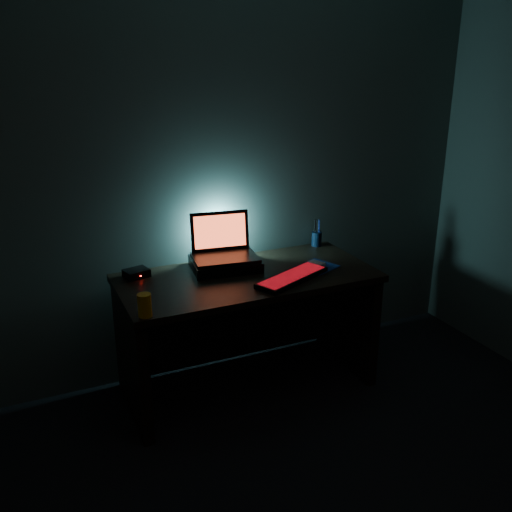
{
  "coord_description": "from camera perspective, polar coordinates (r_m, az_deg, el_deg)",
  "views": [
    {
      "loc": [
        -1.23,
        -1.23,
        1.98
      ],
      "look_at": [
        0.03,
        1.57,
        0.88
      ],
      "focal_mm": 40.0,
      "sensor_mm": 36.0,
      "label": 1
    }
  ],
  "objects": [
    {
      "name": "room",
      "position": [
        1.88,
        19.14,
        -4.22
      ],
      "size": [
        3.5,
        4.0,
        2.5
      ],
      "color": "black",
      "rests_on": "ground"
    },
    {
      "name": "desk",
      "position": [
        3.48,
        -1.18,
        -5.56
      ],
      "size": [
        1.5,
        0.7,
        0.75
      ],
      "color": "black",
      "rests_on": "ground"
    },
    {
      "name": "riser",
      "position": [
        3.43,
        -3.09,
        -0.76
      ],
      "size": [
        0.44,
        0.35,
        0.06
      ],
      "primitive_type": "cube",
      "rotation": [
        0.0,
        0.0,
        -0.14
      ],
      "color": "black",
      "rests_on": "desk"
    },
    {
      "name": "laptop",
      "position": [
        3.45,
        -3.32,
        0.92
      ],
      "size": [
        0.41,
        0.33,
        0.26
      ],
      "rotation": [
        0.0,
        0.0,
        -0.14
      ],
      "color": "black",
      "rests_on": "riser"
    },
    {
      "name": "keyboard",
      "position": [
        3.27,
        3.62,
        -2.16
      ],
      "size": [
        0.51,
        0.34,
        0.03
      ],
      "rotation": [
        0.0,
        0.0,
        0.42
      ],
      "color": "black",
      "rests_on": "desk"
    },
    {
      "name": "mousepad",
      "position": [
        3.47,
        6.08,
        -1.08
      ],
      "size": [
        0.28,
        0.27,
        0.0
      ],
      "primitive_type": "cube",
      "rotation": [
        0.0,
        0.0,
        0.4
      ],
      "color": "navy",
      "rests_on": "desk"
    },
    {
      "name": "mouse",
      "position": [
        3.47,
        6.09,
        -0.83
      ],
      "size": [
        0.09,
        0.11,
        0.03
      ],
      "primitive_type": "cube",
      "rotation": [
        0.0,
        0.0,
        0.4
      ],
      "color": "gray",
      "rests_on": "mousepad"
    },
    {
      "name": "pen_cup",
      "position": [
        3.84,
        6.08,
        1.72
      ],
      "size": [
        0.08,
        0.08,
        0.1
      ],
      "primitive_type": "cylinder",
      "rotation": [
        0.0,
        0.0,
        -0.14
      ],
      "color": "black",
      "rests_on": "desk"
    },
    {
      "name": "juice_glass",
      "position": [
        2.86,
        -11.08,
        -4.86
      ],
      "size": [
        0.08,
        0.08,
        0.12
      ],
      "primitive_type": "cylinder",
      "rotation": [
        0.0,
        0.0,
        -0.15
      ],
      "color": "orange",
      "rests_on": "desk"
    },
    {
      "name": "router",
      "position": [
        3.37,
        -11.87,
        -1.69
      ],
      "size": [
        0.16,
        0.14,
        0.04
      ],
      "rotation": [
        0.0,
        0.0,
        0.24
      ],
      "color": "black",
      "rests_on": "desk"
    }
  ]
}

